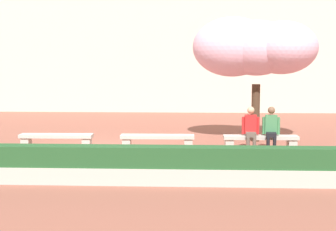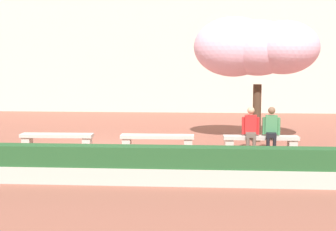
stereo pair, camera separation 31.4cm
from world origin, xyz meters
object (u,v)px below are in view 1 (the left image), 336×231
stone_bench_near_west (56,139)px  cherry_tree_main (256,48)px  person_seated_right (271,127)px  person_seated_left (251,127)px  stone_bench_center (157,139)px  stone_bench_near_east (261,140)px

stone_bench_near_west → cherry_tree_main: (6.05, 1.74, 2.72)m
person_seated_right → stone_bench_near_west: bearing=179.5°
stone_bench_near_west → person_seated_left: bearing=-0.5°
person_seated_left → stone_bench_near_west: bearing=179.5°
stone_bench_center → person_seated_left: size_ratio=1.68×
stone_bench_center → cherry_tree_main: (3.05, 1.74, 2.72)m
person_seated_left → person_seated_right: 0.59m
stone_bench_near_east → cherry_tree_main: size_ratio=0.54×
stone_bench_near_west → person_seated_right: (6.30, -0.05, 0.39)m
stone_bench_center → person_seated_right: person_seated_right is taller
stone_bench_near_west → stone_bench_near_east: 6.01m
stone_bench_near_west → stone_bench_center: same height
stone_bench_center → person_seated_right: bearing=-0.9°
stone_bench_near_west → cherry_tree_main: bearing=16.1°
stone_bench_near_east → person_seated_right: person_seated_right is taller
person_seated_left → cherry_tree_main: cherry_tree_main is taller
stone_bench_near_west → person_seated_right: size_ratio=1.68×
stone_bench_near_east → stone_bench_center: bearing=180.0°
person_seated_right → cherry_tree_main: bearing=97.8°
person_seated_left → cherry_tree_main: (0.34, 1.80, 2.33)m
stone_bench_center → stone_bench_near_east: size_ratio=1.00×
stone_bench_near_west → person_seated_right: person_seated_right is taller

